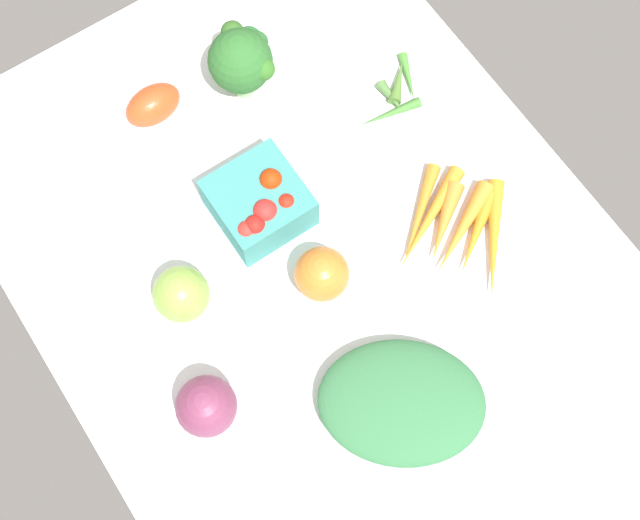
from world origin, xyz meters
TOP-DOWN VIEW (x-y plane):
  - tablecloth at (0.00, 0.00)cm, footprint 104.00×76.00cm
  - berry_basket at (10.89, 2.65)cm, footprint 11.99×11.99cm
  - carrot_bunch at (-6.25, -18.53)cm, footprint 21.86×20.31cm
  - okra_pile at (15.75, -24.36)cm, footprint 9.03×12.92cm
  - red_onion_center at (-8.81, 23.24)cm, footprint 7.93×7.93cm
  - broccoli_head at (29.44, -6.56)cm, footprint 10.15×9.75cm
  - leafy_greens_clump at (-22.04, 2.22)cm, footprint 26.22×27.19cm
  - roma_tomato at (33.09, 6.90)cm, footprint 5.78×8.72cm
  - heirloom_tomato_orange at (-2.30, 1.26)cm, footprint 7.48×7.48cm
  - heirloom_tomato_green at (5.72, 18.25)cm, footprint 7.65×7.65cm

SIDE VIEW (x-z plane):
  - tablecloth at x=0.00cm, z-range 0.00..2.00cm
  - okra_pile at x=15.75cm, z-range 1.86..3.83cm
  - carrot_bunch at x=-6.25cm, z-range 1.86..4.66cm
  - leafy_greens_clump at x=-22.04cm, z-range 2.00..7.14cm
  - roma_tomato at x=33.09cm, z-range 2.00..7.47cm
  - heirloom_tomato_orange at x=-2.30cm, z-range 2.00..9.48cm
  - berry_basket at x=10.89cm, z-range 1.73..9.91cm
  - heirloom_tomato_green at x=5.72cm, z-range 2.00..9.65cm
  - red_onion_center at x=-8.81cm, z-range 2.00..9.93cm
  - broccoli_head at x=29.44cm, z-range 3.46..15.93cm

